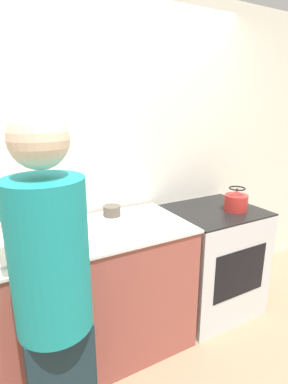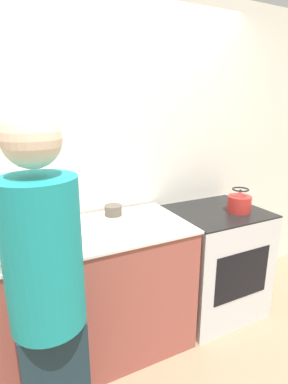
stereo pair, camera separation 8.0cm
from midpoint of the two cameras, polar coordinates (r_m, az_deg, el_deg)
ground_plane at (r=2.39m, az=-0.57°, el=-30.50°), size 12.00×12.00×0.00m
wall_back at (r=2.35m, az=-9.07°, el=5.13°), size 8.00×0.05×2.60m
counter at (r=2.22m, az=-14.33°, el=-19.28°), size 1.64×0.68×0.94m
oven at (r=2.71m, az=11.85°, el=-12.46°), size 0.74×0.66×0.92m
person at (r=1.44m, az=-18.57°, el=-17.99°), size 0.37×0.61×1.73m
cutting_board at (r=1.85m, az=-21.61°, el=-10.39°), size 0.36×0.25×0.02m
knife at (r=1.82m, az=-22.51°, el=-10.40°), size 0.22×0.12×0.01m
kettle at (r=2.53m, az=16.27°, el=-1.63°), size 0.19×0.19×0.19m
bowl_mixing at (r=2.27m, az=-7.21°, el=-3.59°), size 0.13×0.13×0.08m
canister_jar at (r=2.12m, az=-23.41°, el=-4.88°), size 0.12×0.12×0.17m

